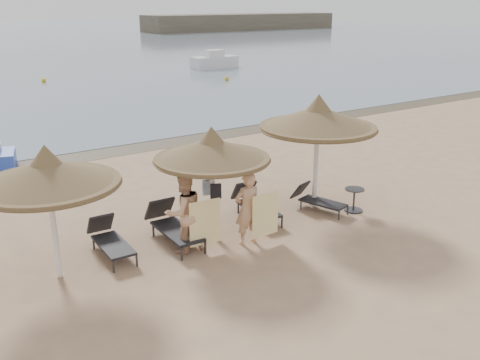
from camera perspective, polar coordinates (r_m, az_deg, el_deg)
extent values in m
plane|color=tan|center=(13.19, -1.65, -6.59)|extent=(160.00, 160.00, 0.00)
cube|color=#4B412F|center=(21.26, -15.37, 2.66)|extent=(200.00, 1.60, 0.01)
cube|color=brown|center=(109.08, 0.29, 16.51)|extent=(40.00, 8.00, 3.00)
cube|color=silver|center=(47.19, -2.75, 12.42)|extent=(4.00, 1.60, 1.00)
cube|color=silver|center=(47.11, -2.77, 13.33)|extent=(1.50, 1.00, 0.60)
cylinder|color=silver|center=(11.83, -19.20, -5.12)|extent=(0.12, 0.12, 2.13)
cone|color=brown|center=(11.39, -19.88, 0.83)|extent=(2.94, 2.94, 0.56)
cone|color=brown|center=(11.30, -20.07, 2.44)|extent=(0.71, 0.71, 0.46)
cylinder|color=brown|center=(11.47, -19.74, -0.43)|extent=(2.88, 2.88, 0.10)
cylinder|color=silver|center=(13.10, -2.94, -1.90)|extent=(0.12, 0.12, 2.05)
cone|color=brown|center=(12.72, -3.04, 3.34)|extent=(2.84, 2.84, 0.54)
cone|color=brown|center=(12.64, -3.06, 4.75)|extent=(0.68, 0.68, 0.44)
cylinder|color=brown|center=(12.79, -3.02, 2.24)|extent=(2.78, 2.78, 0.10)
cylinder|color=silver|center=(15.10, 8.07, 1.36)|extent=(0.13, 0.13, 2.36)
cone|color=brown|center=(14.74, 8.32, 6.67)|extent=(3.26, 3.26, 0.62)
cone|color=brown|center=(14.67, 8.39, 8.08)|extent=(0.79, 0.79, 0.51)
cylinder|color=brown|center=(14.80, 8.27, 5.56)|extent=(3.19, 3.19, 0.11)
cylinder|color=#2E2E31|center=(12.04, -13.35, -9.01)|extent=(0.05, 0.05, 0.27)
cylinder|color=#2E2E31|center=(12.20, -10.95, -8.46)|extent=(0.05, 0.05, 0.27)
cylinder|color=#2E2E31|center=(13.20, -15.34, -6.62)|extent=(0.05, 0.05, 0.27)
cylinder|color=#2E2E31|center=(13.34, -13.13, -6.15)|extent=(0.05, 0.05, 0.27)
cube|color=black|center=(12.66, -13.37, -6.76)|extent=(0.63, 1.46, 0.06)
cube|color=black|center=(13.31, -14.67, -4.50)|extent=(0.61, 0.42, 0.54)
cylinder|color=#2E2E31|center=(12.29, -6.26, -7.88)|extent=(0.06, 0.06, 0.31)
cylinder|color=#2E2E31|center=(12.55, -3.73, -7.22)|extent=(0.06, 0.06, 0.31)
cylinder|color=#2E2E31|center=(13.56, -9.23, -5.38)|extent=(0.06, 0.06, 0.31)
cylinder|color=#2E2E31|center=(13.79, -6.89, -4.84)|extent=(0.06, 0.06, 0.31)
cube|color=black|center=(13.01, -6.73, -5.44)|extent=(0.71, 1.66, 0.07)
cube|color=black|center=(13.72, -8.58, -3.02)|extent=(0.69, 0.48, 0.62)
cylinder|color=#2E2E31|center=(13.67, 2.44, -4.99)|extent=(0.05, 0.05, 0.28)
cylinder|color=#2E2E31|center=(13.94, 4.50, -4.56)|extent=(0.05, 0.05, 0.28)
cylinder|color=#2E2E31|center=(14.83, -0.19, -3.02)|extent=(0.05, 0.05, 0.28)
cylinder|color=#2E2E31|center=(15.08, 1.75, -2.67)|extent=(0.05, 0.05, 0.28)
cube|color=black|center=(14.35, 1.99, -3.07)|extent=(0.82, 1.59, 0.06)
cube|color=black|center=(15.00, 0.39, -1.07)|extent=(0.68, 0.51, 0.57)
cylinder|color=#2E2E31|center=(14.62, 10.50, -3.77)|extent=(0.04, 0.04, 0.24)
cylinder|color=#2E2E31|center=(15.02, 11.41, -3.21)|extent=(0.04, 0.04, 0.24)
cylinder|color=#2E2E31|center=(15.19, 6.52, -2.69)|extent=(0.04, 0.04, 0.24)
cylinder|color=#2E2E31|center=(15.58, 7.50, -2.18)|extent=(0.04, 0.04, 0.24)
cube|color=black|center=(15.06, 8.84, -2.39)|extent=(0.88, 1.40, 0.05)
cube|color=black|center=(15.36, 6.44, -1.03)|extent=(0.62, 0.50, 0.49)
cylinder|color=#2E2E31|center=(15.37, 11.98, -3.16)|extent=(0.51, 0.51, 0.04)
cylinder|color=#2E2E31|center=(15.26, 12.06, -2.08)|extent=(0.05, 0.05, 0.62)
cylinder|color=#2E2E31|center=(15.15, 12.14, -0.96)|extent=(0.54, 0.54, 0.03)
imported|color=tan|center=(12.35, -6.01, -2.80)|extent=(1.04, 0.68, 2.26)
imported|color=tan|center=(12.69, 0.81, -2.46)|extent=(1.04, 0.76, 2.10)
cube|color=yellow|center=(12.36, -3.75, -4.56)|extent=(0.78, 0.08, 1.10)
cube|color=yellow|center=(12.80, 2.73, -3.74)|extent=(0.78, 0.04, 1.08)
cube|color=white|center=(13.17, -3.37, -0.78)|extent=(0.31, 0.17, 0.38)
cube|color=black|center=(12.90, -2.59, -1.21)|extent=(0.27, 0.17, 0.37)
sphere|color=gold|center=(41.37, -20.20, 9.96)|extent=(0.32, 0.32, 0.32)
sphere|color=gold|center=(39.75, -1.43, 10.77)|extent=(0.32, 0.32, 0.32)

